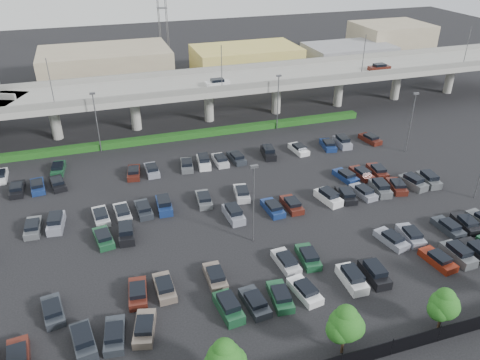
% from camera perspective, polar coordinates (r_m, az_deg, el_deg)
% --- Properties ---
extents(ground, '(280.00, 280.00, 0.00)m').
position_cam_1_polar(ground, '(63.63, -0.81, -3.36)').
color(ground, black).
extents(overpass, '(150.00, 13.00, 15.80)m').
position_cam_1_polar(overpass, '(89.07, -7.23, 10.99)').
color(overpass, gray).
rests_on(overpass, ground).
extents(hedge, '(66.00, 1.60, 1.10)m').
position_cam_1_polar(hedge, '(84.93, -5.85, 5.54)').
color(hedge, '#143C11').
rests_on(hedge, ground).
extents(tree_row, '(65.07, 3.66, 5.94)m').
position_cam_1_polar(tree_row, '(42.61, 11.28, -17.32)').
color(tree_row, '#332316').
rests_on(tree_row, ground).
extents(parked_cars, '(62.91, 41.63, 1.67)m').
position_cam_1_polar(parked_cars, '(60.73, 1.42, -4.42)').
color(parked_cars, '#53565A').
rests_on(parked_cars, ground).
extents(light_poles, '(66.90, 48.38, 10.30)m').
position_cam_1_polar(light_poles, '(61.34, -5.09, 1.91)').
color(light_poles, '#525358').
rests_on(light_poles, ground).
extents(distant_buildings, '(138.00, 24.00, 9.00)m').
position_cam_1_polar(distant_buildings, '(120.60, -4.02, 14.25)').
color(distant_buildings, gray).
rests_on(distant_buildings, ground).
extents(comm_tower, '(2.40, 2.40, 30.00)m').
position_cam_1_polar(comm_tower, '(128.38, -9.53, 20.25)').
color(comm_tower, '#525358').
rests_on(comm_tower, ground).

